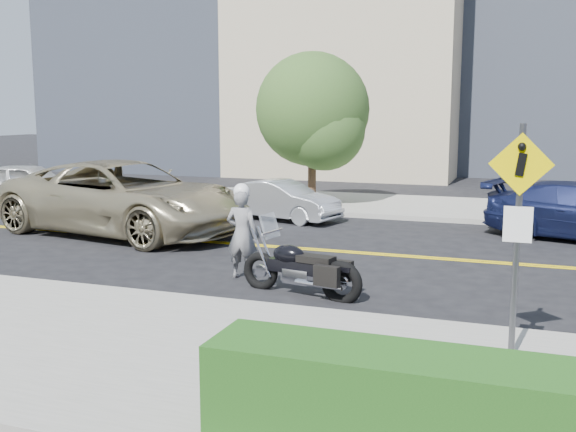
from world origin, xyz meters
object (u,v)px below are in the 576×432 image
Objects in this scene: pedestrian_sign at (518,219)px; parked_car_silver at (282,200)px; parked_car_white at (29,184)px; motorcycle at (301,256)px; suv at (124,198)px; motorcyclist at (242,231)px.

pedestrian_sign is 0.82× the size of parked_car_silver.
parked_car_white is at bearing 147.70° from pedestrian_sign.
motorcycle is 0.33× the size of suv.
parked_car_silver is at bearing -75.27° from motorcyclist.
motorcycle is at bearing 146.41° from pedestrian_sign.
suv is 1.65× the size of parked_car_white.
motorcycle is (1.47, -0.74, -0.23)m from motorcyclist.
parked_car_white is at bearing 69.51° from suv.
pedestrian_sign is 0.70× the size of parked_car_white.
motorcyclist reaches higher than parked_car_white.
pedestrian_sign reaches higher than motorcyclist.
motorcycle is 0.64× the size of parked_car_silver.
motorcyclist is 0.44× the size of parked_car_white.
parked_car_white is 1.17× the size of parked_car_silver.
motorcycle is 15.13m from parked_car_white.
motorcyclist is 0.27× the size of suv.
motorcyclist is 1.67m from motorcycle.
parked_car_silver is at bearing 123.92° from motorcycle.
suv is 4.80m from parked_car_silver.
suv is (-6.40, 4.16, 0.27)m from motorcycle.
parked_car_silver is (-3.20, 7.72, -0.11)m from motorcycle.
motorcycle is at bearing -112.76° from suv.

